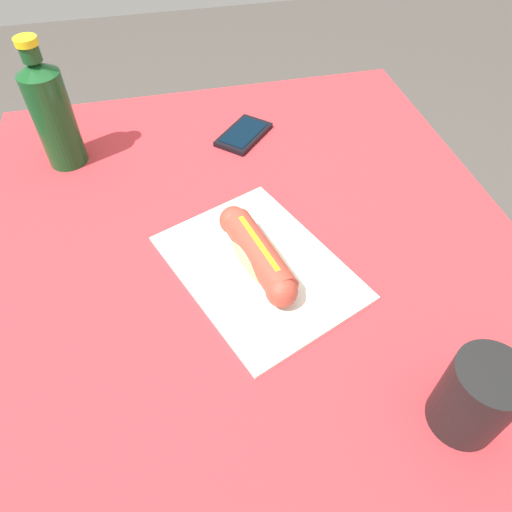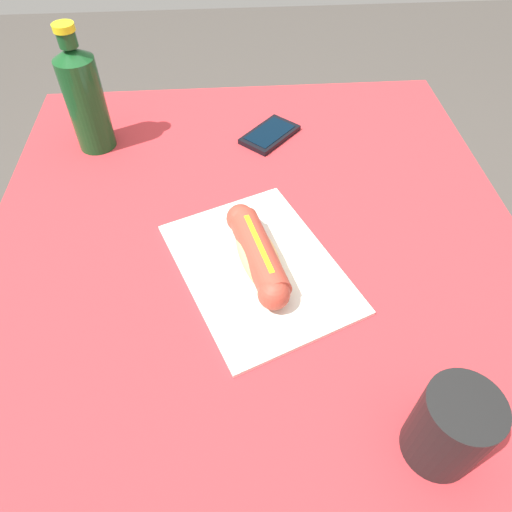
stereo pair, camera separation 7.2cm
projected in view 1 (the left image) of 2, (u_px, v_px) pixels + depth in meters
The scene contains 7 objects.
ground_plane at pixel (255, 430), 1.31m from camera, with size 6.00×6.00×0.00m, color #47423D.
dining_table at pixel (255, 304), 0.86m from camera, with size 1.08×0.90×0.74m.
paper_wrapper at pixel (256, 267), 0.74m from camera, with size 0.31×0.23×0.01m, color silver.
hot_dog at pixel (256, 254), 0.71m from camera, with size 0.20×0.09×0.05m.
cell_phone at pixel (244, 134), 0.97m from camera, with size 0.14×0.14×0.01m.
soda_bottle at pixel (52, 113), 0.84m from camera, with size 0.07×0.07×0.24m.
drinking_cup at pixel (476, 397), 0.53m from camera, with size 0.08×0.08×0.12m, color black.
Camera 1 is at (0.49, -0.11, 1.31)m, focal length 32.75 mm.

